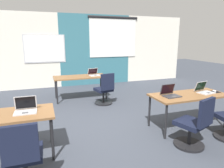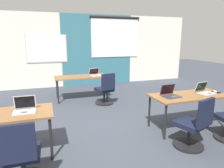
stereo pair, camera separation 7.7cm
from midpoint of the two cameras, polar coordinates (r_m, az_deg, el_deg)
name	(u,v)px [view 2 (the right image)]	position (r m, az deg, el deg)	size (l,w,h in m)	color
ground_plane	(100,127)	(4.35, -2.97, -12.22)	(24.00, 24.00, 0.00)	#383D47
back_wall_assembly	(73,50)	(8.08, -10.92, 9.51)	(10.00, 0.27, 2.80)	silver
desk_near_right	(189,98)	(4.40, 21.78, -3.65)	(1.60, 0.70, 0.72)	brown
desk_far_center	(81,78)	(6.20, -8.46, 1.70)	(1.60, 0.70, 0.72)	brown
laptop_near_left_inner	(25,108)	(3.42, -23.26, -6.43)	(0.34, 0.28, 0.24)	#B7B7BC
chair_near_left_inner	(22,159)	(2.84, -23.81, -19.28)	(0.52, 0.54, 0.92)	black
laptop_near_right_inner	(170,94)	(4.12, 16.95, -2.76)	(0.35, 0.32, 0.23)	#333338
chair_near_right_inner	(194,128)	(3.70, 23.00, -11.49)	(0.56, 0.61, 0.92)	black
laptop_near_right_end	(205,91)	(4.65, 25.60, -1.77)	(0.38, 0.36, 0.23)	#B7B7BC
mousepad_near_right_end	(215,92)	(4.81, 27.96, -2.12)	(0.22, 0.19, 0.00)	black
mouse_near_right_end	(215,91)	(4.81, 27.99, -1.90)	(0.06, 0.10, 0.03)	silver
laptop_far_right	(95,74)	(6.28, -4.51, 2.93)	(0.38, 0.37, 0.22)	silver
mousepad_far_right	(103,75)	(6.28, -2.13, 2.54)	(0.22, 0.19, 0.00)	black
mouse_far_right	(103,75)	(6.28, -2.13, 2.71)	(0.08, 0.11, 0.03)	black
chair_far_right	(105,91)	(5.66, -1.54, -2.17)	(0.52, 0.58, 0.92)	black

